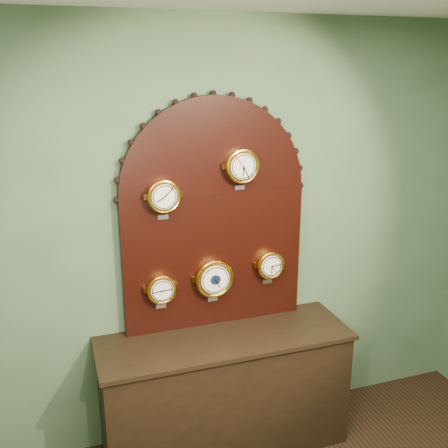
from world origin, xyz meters
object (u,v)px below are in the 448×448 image
object	(u,v)px
arabic_clock	(242,166)
tide_clock	(270,265)
shop_counter	(225,394)
hygrometer	(161,289)
barometer	(214,278)
display_board	(214,208)
roman_clock	(163,196)

from	to	relation	value
arabic_clock	tide_clock	xyz separation A→B (m)	(0.21, 0.00, -0.68)
shop_counter	hygrometer	xyz separation A→B (m)	(-0.37, 0.15, 0.75)
arabic_clock	barometer	world-z (taller)	arabic_clock
display_board	roman_clock	xyz separation A→B (m)	(-0.34, -0.07, 0.12)
roman_clock	arabic_clock	size ratio (longest dim) A/B	0.96
shop_counter	arabic_clock	distance (m)	1.52
display_board	barometer	world-z (taller)	display_board
display_board	hygrometer	size ratio (longest dim) A/B	6.29
arabic_clock	tide_clock	world-z (taller)	arabic_clock
shop_counter	roman_clock	world-z (taller)	roman_clock
barometer	tide_clock	size ratio (longest dim) A/B	1.26
tide_clock	display_board	bearing A→B (deg)	169.91
shop_counter	roman_clock	xyz separation A→B (m)	(-0.34, 0.15, 1.35)
roman_clock	tide_clock	world-z (taller)	roman_clock
display_board	roman_clock	size ratio (longest dim) A/B	5.95
shop_counter	hygrometer	size ratio (longest dim) A/B	6.57
hygrometer	barometer	world-z (taller)	barometer
shop_counter	roman_clock	bearing A→B (deg)	155.43
hygrometer	barometer	bearing A→B (deg)	-0.29
display_board	tide_clock	xyz separation A→B (m)	(0.37, -0.07, -0.41)
roman_clock	arabic_clock	xyz separation A→B (m)	(0.50, -0.00, 0.15)
barometer	shop_counter	bearing A→B (deg)	-81.35
shop_counter	hygrometer	distance (m)	0.85
roman_clock	hygrometer	size ratio (longest dim) A/B	1.06
roman_clock	hygrometer	xyz separation A→B (m)	(-0.03, 0.00, -0.60)
display_board	arabic_clock	size ratio (longest dim) A/B	5.69
barometer	arabic_clock	bearing A→B (deg)	0.32
display_board	barometer	size ratio (longest dim) A/B	5.00
hygrometer	display_board	bearing A→B (deg)	10.04
arabic_clock	hygrometer	distance (m)	0.92
hygrometer	barometer	size ratio (longest dim) A/B	0.80
arabic_clock	tide_clock	bearing A→B (deg)	0.20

